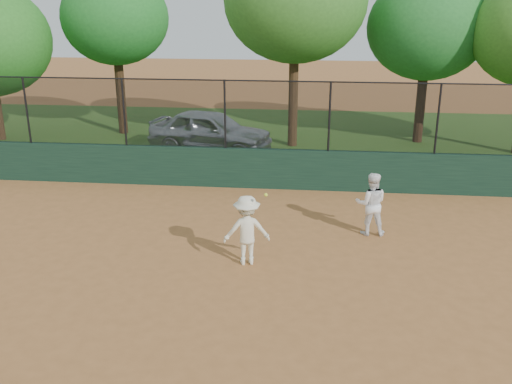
# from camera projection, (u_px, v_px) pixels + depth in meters

# --- Properties ---
(ground) EXTENTS (80.00, 80.00, 0.00)m
(ground) POSITION_uv_depth(u_px,v_px,m) (205.00, 283.00, 11.50)
(ground) COLOR #A76836
(ground) RESTS_ON ground
(back_wall) EXTENTS (26.00, 0.20, 1.20)m
(back_wall) POSITION_uv_depth(u_px,v_px,m) (243.00, 168.00, 16.93)
(back_wall) COLOR #183424
(back_wall) RESTS_ON ground
(grass_strip) EXTENTS (36.00, 12.00, 0.01)m
(grass_strip) POSITION_uv_depth(u_px,v_px,m) (262.00, 139.00, 22.76)
(grass_strip) COLOR #2A4D18
(grass_strip) RESTS_ON ground
(parked_car) EXTENTS (4.79, 2.81, 1.53)m
(parked_car) POSITION_uv_depth(u_px,v_px,m) (210.00, 131.00, 20.69)
(parked_car) COLOR #9FA5A8
(parked_car) RESTS_ON ground
(player_second) EXTENTS (0.75, 0.59, 1.54)m
(player_second) POSITION_uv_depth(u_px,v_px,m) (371.00, 204.00, 13.58)
(player_second) COLOR white
(player_second) RESTS_ON ground
(player_main) EXTENTS (1.09, 0.77, 1.75)m
(player_main) POSITION_uv_depth(u_px,v_px,m) (247.00, 230.00, 12.08)
(player_main) COLOR #E8E4C5
(player_main) RESTS_ON ground
(fence_assembly) EXTENTS (26.00, 0.06, 2.00)m
(fence_assembly) POSITION_uv_depth(u_px,v_px,m) (241.00, 114.00, 16.39)
(fence_assembly) COLOR black
(fence_assembly) RESTS_ON back_wall
(tree_1) EXTENTS (4.21, 3.83, 6.41)m
(tree_1) POSITION_uv_depth(u_px,v_px,m) (115.00, 18.00, 22.19)
(tree_1) COLOR #3E2815
(tree_1) RESTS_ON ground
(tree_2) EXTENTS (5.10, 4.64, 7.48)m
(tree_2) POSITION_uv_depth(u_px,v_px,m) (295.00, 0.00, 20.04)
(tree_2) COLOR #482E19
(tree_2) RESTS_ON ground
(tree_3) EXTENTS (4.45, 4.05, 6.23)m
(tree_3) POSITION_uv_depth(u_px,v_px,m) (428.00, 28.00, 20.90)
(tree_3) COLOR #3A2213
(tree_3) RESTS_ON ground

